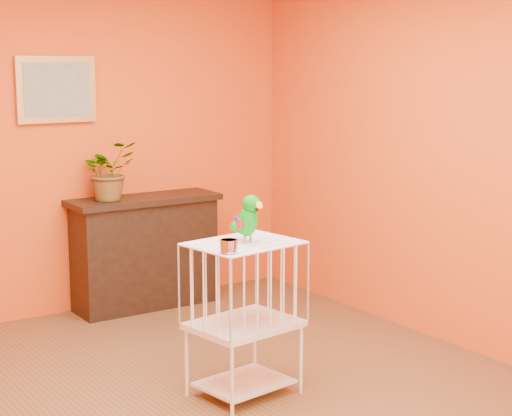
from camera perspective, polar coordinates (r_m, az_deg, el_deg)
ground at (r=5.06m, az=-3.19°, el=-13.09°), size 4.50×4.50×0.00m
room_shell at (r=4.68m, az=-3.38°, el=5.07°), size 4.50×4.50×4.50m
console_cabinet at (r=6.92m, az=-7.40°, el=-2.92°), size 1.21×0.44×0.90m
potted_plant at (r=6.68m, az=-9.75°, el=2.02°), size 0.49×0.53×0.36m
framed_picture at (r=6.67m, az=-13.16°, el=7.70°), size 0.62×0.04×0.50m
birdcage at (r=5.06m, az=-0.81°, el=-7.26°), size 0.66×0.54×0.93m
feed_cup at (r=4.68m, az=-1.82°, el=-2.55°), size 0.10×0.10×0.07m
parrot at (r=4.94m, az=-0.54°, el=-0.66°), size 0.14×0.26×0.28m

